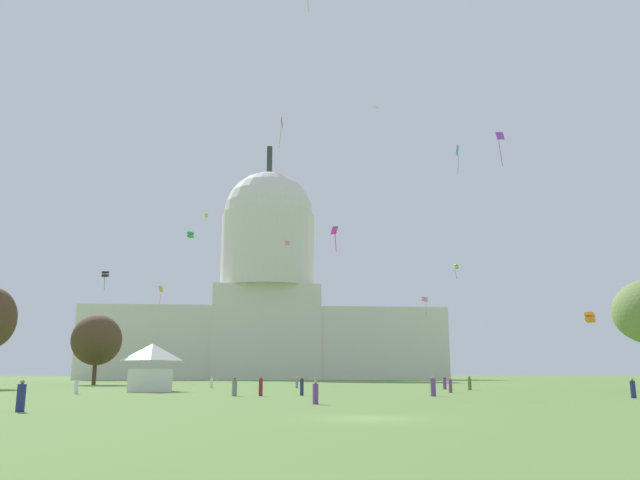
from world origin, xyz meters
The scene contains 31 objects.
ground_plane centered at (0.00, 0.00, 0.00)m, with size 800.00×800.00×0.00m, color olive.
capitol_building centered at (-3.55, 167.21, 25.40)m, with size 110.14×29.60×75.29m.
event_tent centered at (-17.53, 44.33, 2.69)m, with size 5.65×6.22×5.35m.
tree_west_near centered at (-34.19, 85.55, 7.76)m, with size 8.95×10.17×12.21m.
person_purple_deep_crowd centered at (-1.43, 13.48, 0.71)m, with size 0.54×0.54×1.57m.
person_purple_mid_left centered at (14.95, 36.78, 0.75)m, with size 0.51×0.51×1.62m.
person_white_back_right centered at (-11.87, 59.85, 0.74)m, with size 0.54×0.54×1.62m.
person_tan_near_tree_west centered at (-19.37, 55.28, 0.78)m, with size 0.49×0.49×1.71m.
person_maroon_edge_east centered at (-5.12, 28.99, 0.83)m, with size 0.46×0.46×1.79m.
person_purple_front_left centered at (10.43, 27.13, 0.80)m, with size 0.66×0.66×1.77m.
person_navy_front_right centered at (-18.13, 6.63, 0.77)m, with size 0.56×0.56×1.70m.
person_grey_front_center centered at (-0.08, 59.70, 0.70)m, with size 0.49×0.49×1.50m.
person_navy_mid_center centered at (25.91, 21.30, 0.76)m, with size 0.53×0.53×1.67m.
person_purple_aisle_center centered at (18.38, 50.57, 0.79)m, with size 0.61×0.61×1.73m.
person_grey_lawn_far_right centered at (-7.49, 29.01, 0.77)m, with size 0.63×0.63×1.70m.
person_navy_lawn_far_left centered at (-1.30, 29.97, 0.80)m, with size 0.47×0.47×1.73m.
person_white_mid_right centered at (-23.55, 36.67, 0.73)m, with size 0.44×0.44×1.61m.
person_olive_edge_west centered at (20.33, 46.62, 0.76)m, with size 0.59×0.59×1.68m.
kite_pink_high centered at (1.51, 139.43, 37.14)m, with size 1.29×1.33×1.33m.
kite_white_high centered at (18.06, 90.12, 55.79)m, with size 1.79×1.57×0.38m.
kite_lime_mid centered at (37.08, 101.99, 24.80)m, with size 0.98×0.94×3.31m.
kite_violet_mid centered at (22.42, 37.55, 28.97)m, with size 1.00×0.35×4.26m.
kite_green_mid centered at (-19.46, 92.79, 28.77)m, with size 1.30×1.28×1.15m.
kite_orange_low centered at (37.15, 47.83, 9.10)m, with size 1.50×1.49×1.35m.
kite_gold_mid centered at (-25.83, 100.07, 18.55)m, with size 1.03×0.89×4.04m.
kite_turquoise_mid centered at (20.57, 47.71, 30.85)m, with size 0.63×0.59×4.09m.
kite_red_high centered at (-2.98, 49.85, 34.83)m, with size 0.46×1.13×4.23m.
kite_magenta_low centered at (1.94, 30.74, 15.77)m, with size 0.74×0.66×2.64m.
kite_black_low centered at (-26.17, 55.62, 15.05)m, with size 0.81×0.86×2.71m.
kite_yellow_high centered at (-20.97, 139.93, 44.58)m, with size 1.20×1.18×2.58m.
kite_pink_low centered at (21.38, 70.25, 13.82)m, with size 0.98×1.00×3.19m.
Camera 1 is at (-5.16, -29.86, 2.08)m, focal length 35.19 mm.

